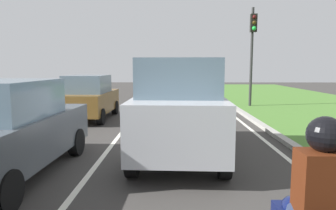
{
  "coord_description": "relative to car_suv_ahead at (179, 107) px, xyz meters",
  "views": [
    {
      "loc": [
        0.94,
        1.99,
        2.1
      ],
      "look_at": [
        0.84,
        9.21,
        1.2
      ],
      "focal_mm": 32.53,
      "sensor_mm": 36.0,
      "label": 1
    }
  ],
  "objects": [
    {
      "name": "rider_person",
      "position": [
        0.99,
        -4.86,
        0.02
      ],
      "size": [
        0.5,
        0.4,
        1.16
      ],
      "rotation": [
        0.0,
        0.0,
        0.0
      ],
      "color": "#4C1E0C",
      "rests_on": "ground"
    },
    {
      "name": "ground_plane",
      "position": [
        -1.1,
        4.9,
        -1.17
      ],
      "size": [
        60.0,
        60.0,
        0.0
      ],
      "primitive_type": "plane",
      "color": "#383533"
    },
    {
      "name": "lane_line_center",
      "position": [
        -1.8,
        4.9,
        -1.16
      ],
      "size": [
        0.12,
        32.0,
        0.01
      ],
      "primitive_type": "cube",
      "color": "silver",
      "rests_on": "ground"
    },
    {
      "name": "curb_right",
      "position": [
        3.0,
        4.9,
        -1.11
      ],
      "size": [
        0.24,
        48.0,
        0.12
      ],
      "primitive_type": "cube",
      "color": "#9E9B93",
      "rests_on": "ground"
    },
    {
      "name": "traffic_light_near_right",
      "position": [
        3.97,
        8.89,
        2.25
      ],
      "size": [
        0.32,
        0.5,
        5.14
      ],
      "color": "#2D2D2D",
      "rests_on": "ground"
    },
    {
      "name": "lane_line_right_edge",
      "position": [
        2.5,
        4.9,
        -1.16
      ],
      "size": [
        0.12,
        32.0,
        0.01
      ],
      "primitive_type": "cube",
      "color": "silver",
      "rests_on": "ground"
    },
    {
      "name": "car_suv_ahead",
      "position": [
        0.0,
        0.0,
        0.0
      ],
      "size": [
        2.1,
        4.56,
        2.28
      ],
      "rotation": [
        0.0,
        0.0,
        -0.04
      ],
      "color": "#B7BABF",
      "rests_on": "ground"
    },
    {
      "name": "car_hatchback_far",
      "position": [
        -3.51,
        5.03,
        -0.28
      ],
      "size": [
        1.79,
        3.73,
        1.78
      ],
      "rotation": [
        0.0,
        0.0,
        -0.02
      ],
      "color": "brown",
      "rests_on": "ground"
    },
    {
      "name": "car_sedan_left_lane",
      "position": [
        -3.32,
        -1.49,
        -0.25
      ],
      "size": [
        1.95,
        4.35,
        1.86
      ],
      "rotation": [
        0.0,
        0.0,
        -0.03
      ],
      "color": "#474C51",
      "rests_on": "ground"
    }
  ]
}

